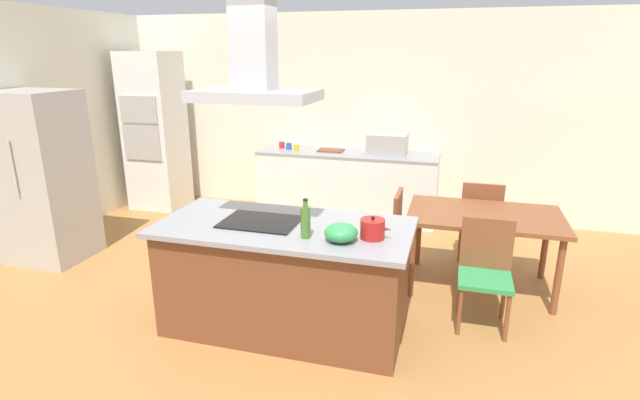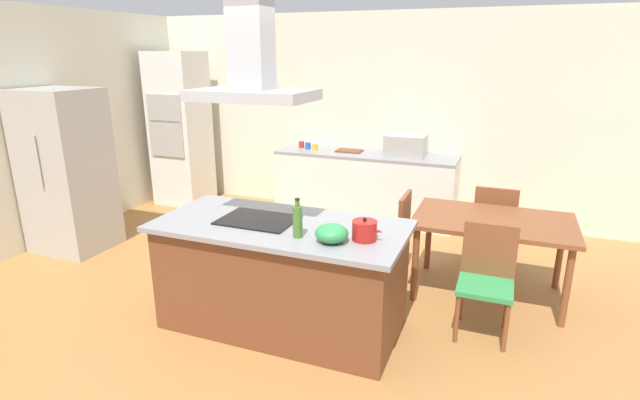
{
  "view_description": "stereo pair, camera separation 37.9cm",
  "coord_description": "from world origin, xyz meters",
  "px_view_note": "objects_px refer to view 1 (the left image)",
  "views": [
    {
      "loc": [
        1.25,
        -3.37,
        2.2
      ],
      "look_at": [
        0.18,
        0.4,
        1.0
      ],
      "focal_mm": 27.33,
      "sensor_mm": 36.0,
      "label": 1
    },
    {
      "loc": [
        1.6,
        -3.25,
        2.2
      ],
      "look_at": [
        0.18,
        0.4,
        1.0
      ],
      "focal_mm": 27.33,
      "sensor_mm": 36.0,
      "label": 2
    }
  ],
  "objects_px": {
    "tea_kettle": "(373,229)",
    "chair_at_left_end": "(386,228)",
    "olive_oil_bottle": "(306,221)",
    "coffee_mug_red": "(282,145)",
    "wall_oven_stack": "(155,132)",
    "dining_table": "(484,222)",
    "chair_facing_island": "(485,266)",
    "cooktop": "(260,222)",
    "refrigerator": "(42,177)",
    "mixing_bowl": "(341,233)",
    "countertop_microwave": "(387,144)",
    "coffee_mug_yellow": "(296,147)",
    "coffee_mug_blue": "(289,146)",
    "chair_facing_back_wall": "(480,216)",
    "range_hood": "(254,66)",
    "cutting_board": "(331,150)"
  },
  "relations": [
    {
      "from": "countertop_microwave",
      "to": "range_hood",
      "type": "xyz_separation_m",
      "value": [
        -0.59,
        -2.88,
        1.06
      ]
    },
    {
      "from": "countertop_microwave",
      "to": "chair_facing_back_wall",
      "type": "distance_m",
      "value": 1.64
    },
    {
      "from": "mixing_bowl",
      "to": "chair_facing_back_wall",
      "type": "distance_m",
      "value": 2.37
    },
    {
      "from": "olive_oil_bottle",
      "to": "chair_facing_island",
      "type": "xyz_separation_m",
      "value": [
        1.31,
        0.74,
        -0.52
      ]
    },
    {
      "from": "tea_kettle",
      "to": "coffee_mug_yellow",
      "type": "height_order",
      "value": "tea_kettle"
    },
    {
      "from": "countertop_microwave",
      "to": "dining_table",
      "type": "height_order",
      "value": "countertop_microwave"
    },
    {
      "from": "olive_oil_bottle",
      "to": "coffee_mug_red",
      "type": "height_order",
      "value": "olive_oil_bottle"
    },
    {
      "from": "coffee_mug_red",
      "to": "wall_oven_stack",
      "type": "height_order",
      "value": "wall_oven_stack"
    },
    {
      "from": "wall_oven_stack",
      "to": "chair_facing_island",
      "type": "height_order",
      "value": "wall_oven_stack"
    },
    {
      "from": "refrigerator",
      "to": "countertop_microwave",
      "type": "bearing_deg",
      "value": 33.35
    },
    {
      "from": "cutting_board",
      "to": "coffee_mug_red",
      "type": "bearing_deg",
      "value": 178.6
    },
    {
      "from": "cooktop",
      "to": "refrigerator",
      "type": "relative_size",
      "value": 0.33
    },
    {
      "from": "coffee_mug_red",
      "to": "chair_facing_back_wall",
      "type": "bearing_deg",
      "value": -22.36
    },
    {
      "from": "countertop_microwave",
      "to": "chair_at_left_end",
      "type": "relative_size",
      "value": 0.56
    },
    {
      "from": "tea_kettle",
      "to": "coffee_mug_yellow",
      "type": "bearing_deg",
      "value": 118.04
    },
    {
      "from": "coffee_mug_red",
      "to": "wall_oven_stack",
      "type": "xyz_separation_m",
      "value": [
        -1.8,
        -0.3,
        0.16
      ]
    },
    {
      "from": "refrigerator",
      "to": "range_hood",
      "type": "height_order",
      "value": "range_hood"
    },
    {
      "from": "cooktop",
      "to": "coffee_mug_blue",
      "type": "distance_m",
      "value": 3.0
    },
    {
      "from": "dining_table",
      "to": "chair_facing_back_wall",
      "type": "distance_m",
      "value": 0.68
    },
    {
      "from": "countertop_microwave",
      "to": "chair_facing_island",
      "type": "bearing_deg",
      "value": -63.55
    },
    {
      "from": "chair_facing_island",
      "to": "dining_table",
      "type": "bearing_deg",
      "value": 90.0
    },
    {
      "from": "mixing_bowl",
      "to": "chair_facing_back_wall",
      "type": "height_order",
      "value": "mixing_bowl"
    },
    {
      "from": "range_hood",
      "to": "coffee_mug_red",
      "type": "bearing_deg",
      "value": 106.91
    },
    {
      "from": "wall_oven_stack",
      "to": "dining_table",
      "type": "bearing_deg",
      "value": -18.09
    },
    {
      "from": "dining_table",
      "to": "chair_facing_island",
      "type": "distance_m",
      "value": 0.68
    },
    {
      "from": "countertop_microwave",
      "to": "chair_facing_island",
      "type": "distance_m",
      "value": 2.68
    },
    {
      "from": "tea_kettle",
      "to": "countertop_microwave",
      "type": "distance_m",
      "value": 2.99
    },
    {
      "from": "coffee_mug_yellow",
      "to": "refrigerator",
      "type": "height_order",
      "value": "refrigerator"
    },
    {
      "from": "mixing_bowl",
      "to": "countertop_microwave",
      "type": "xyz_separation_m",
      "value": [
        -0.12,
        3.09,
        0.07
      ]
    },
    {
      "from": "coffee_mug_yellow",
      "to": "chair_at_left_end",
      "type": "relative_size",
      "value": 0.1
    },
    {
      "from": "coffee_mug_yellow",
      "to": "chair_facing_island",
      "type": "height_order",
      "value": "coffee_mug_yellow"
    },
    {
      "from": "mixing_bowl",
      "to": "coffee_mug_blue",
      "type": "relative_size",
      "value": 2.66
    },
    {
      "from": "olive_oil_bottle",
      "to": "wall_oven_stack",
      "type": "xyz_separation_m",
      "value": [
        -3.14,
        2.86,
        0.08
      ]
    },
    {
      "from": "mixing_bowl",
      "to": "chair_facing_island",
      "type": "relative_size",
      "value": 0.27
    },
    {
      "from": "chair_at_left_end",
      "to": "range_hood",
      "type": "bearing_deg",
      "value": -125.34
    },
    {
      "from": "coffee_mug_red",
      "to": "dining_table",
      "type": "bearing_deg",
      "value": -33.5
    },
    {
      "from": "tea_kettle",
      "to": "coffee_mug_red",
      "type": "xyz_separation_m",
      "value": [
        -1.81,
        3.04,
        -0.03
      ]
    },
    {
      "from": "chair_facing_back_wall",
      "to": "range_hood",
      "type": "xyz_separation_m",
      "value": [
        -1.76,
        -1.86,
        1.59
      ]
    },
    {
      "from": "cooktop",
      "to": "chair_facing_island",
      "type": "xyz_separation_m",
      "value": [
        1.76,
        0.52,
        -0.4
      ]
    },
    {
      "from": "coffee_mug_blue",
      "to": "cutting_board",
      "type": "relative_size",
      "value": 0.26
    },
    {
      "from": "mixing_bowl",
      "to": "countertop_microwave",
      "type": "bearing_deg",
      "value": 92.22
    },
    {
      "from": "cooktop",
      "to": "olive_oil_bottle",
      "type": "bearing_deg",
      "value": -25.74
    },
    {
      "from": "tea_kettle",
      "to": "coffee_mug_blue",
      "type": "distance_m",
      "value": 3.43
    },
    {
      "from": "cooktop",
      "to": "dining_table",
      "type": "bearing_deg",
      "value": 34.08
    },
    {
      "from": "tea_kettle",
      "to": "chair_at_left_end",
      "type": "bearing_deg",
      "value": 93.17
    },
    {
      "from": "mixing_bowl",
      "to": "dining_table",
      "type": "xyz_separation_m",
      "value": [
        1.05,
        1.4,
        -0.3
      ]
    },
    {
      "from": "mixing_bowl",
      "to": "coffee_mug_red",
      "type": "distance_m",
      "value": 3.54
    },
    {
      "from": "chair_facing_back_wall",
      "to": "chair_at_left_end",
      "type": "relative_size",
      "value": 1.0
    },
    {
      "from": "mixing_bowl",
      "to": "dining_table",
      "type": "bearing_deg",
      "value": 53.15
    },
    {
      "from": "refrigerator",
      "to": "coffee_mug_red",
      "type": "bearing_deg",
      "value": 50.48
    }
  ]
}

